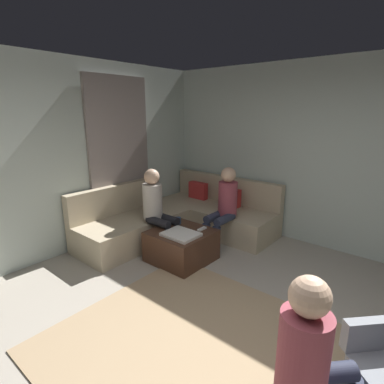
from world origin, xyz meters
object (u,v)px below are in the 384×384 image
(sectional_couch, at_px, (181,218))
(person_on_couch_back, at_px, (224,205))
(person_on_armchair, at_px, (318,363))
(game_remote, at_px, (202,229))
(coffee_mug, at_px, (178,221))
(person_on_couch_side, at_px, (157,207))
(ottoman, at_px, (181,245))

(sectional_couch, distance_m, person_on_couch_back, 0.89)
(person_on_armchair, bearing_deg, game_remote, -173.76)
(coffee_mug, relative_size, person_on_couch_side, 0.08)
(person_on_couch_side, distance_m, person_on_armchair, 3.00)
(game_remote, distance_m, person_on_couch_side, 0.72)
(coffee_mug, xyz_separation_m, person_on_couch_back, (0.41, 0.55, 0.19))
(sectional_couch, bearing_deg, person_on_couch_back, 3.90)
(coffee_mug, xyz_separation_m, person_on_couch_side, (-0.25, -0.16, 0.19))
(coffee_mug, distance_m, person_on_couch_side, 0.35)
(sectional_couch, relative_size, person_on_couch_side, 2.12)
(person_on_armchair, bearing_deg, person_on_couch_side, -163.07)
(coffee_mug, relative_size, person_on_couch_back, 0.08)
(sectional_couch, distance_m, ottoman, 0.92)
(coffee_mug, bearing_deg, person_on_armchair, -31.68)
(person_on_couch_side, bearing_deg, person_on_armchair, 63.51)
(coffee_mug, bearing_deg, person_on_couch_side, -146.99)
(game_remote, relative_size, person_on_couch_side, 0.12)
(sectional_couch, height_order, person_on_couch_side, person_on_couch_side)
(sectional_couch, height_order, person_on_armchair, person_on_armchair)
(person_on_couch_back, distance_m, person_on_armchair, 2.88)
(sectional_couch, xyz_separation_m, person_on_couch_back, (0.81, 0.06, 0.38))
(person_on_couch_back, height_order, person_on_couch_side, same)
(person_on_couch_back, relative_size, person_on_armchair, 1.02)
(game_remote, relative_size, person_on_couch_back, 0.12)
(person_on_couch_back, relative_size, person_on_couch_side, 1.00)
(sectional_couch, height_order, coffee_mug, sectional_couch)
(ottoman, bearing_deg, coffee_mug, 140.71)
(person_on_couch_side, relative_size, person_on_armchair, 1.02)
(ottoman, xyz_separation_m, coffee_mug, (-0.22, 0.18, 0.26))
(game_remote, distance_m, person_on_couch_back, 0.56)
(ottoman, bearing_deg, sectional_couch, 132.60)
(coffee_mug, bearing_deg, sectional_couch, 128.98)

